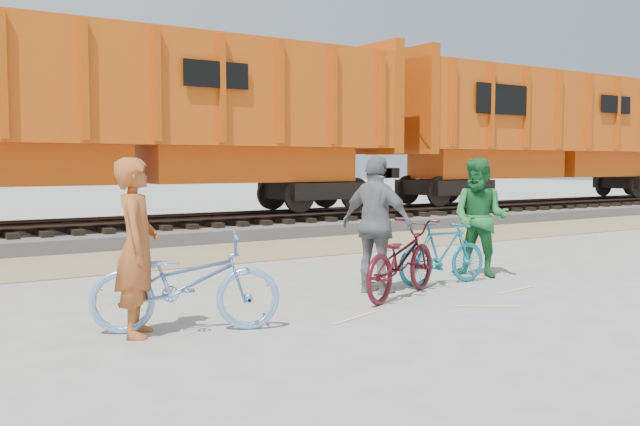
{
  "coord_description": "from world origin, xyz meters",
  "views": [
    {
      "loc": [
        -5.95,
        -7.51,
        1.83
      ],
      "look_at": [
        0.01,
        1.5,
        1.07
      ],
      "focal_mm": 40.0,
      "sensor_mm": 36.0,
      "label": 1
    }
  ],
  "objects_px": {
    "person_woman": "(377,224)",
    "hopper_car_right": "(551,130)",
    "bicycle_teal": "(442,253)",
    "person_solo": "(137,247)",
    "bicycle_maroon": "(401,259)",
    "person_man": "(480,218)",
    "bicycle_blue": "(186,283)",
    "hopper_car_center": "(134,113)"
  },
  "relations": [
    {
      "from": "hopper_car_center",
      "to": "bicycle_maroon",
      "type": "xyz_separation_m",
      "value": [
        0.59,
        -9.07,
        -2.49
      ]
    },
    {
      "from": "person_solo",
      "to": "bicycle_maroon",
      "type": "bearing_deg",
      "value": -62.5
    },
    {
      "from": "bicycle_teal",
      "to": "person_solo",
      "type": "distance_m",
      "value": 4.97
    },
    {
      "from": "bicycle_blue",
      "to": "person_man",
      "type": "height_order",
      "value": "person_man"
    },
    {
      "from": "hopper_car_center",
      "to": "person_solo",
      "type": "height_order",
      "value": "hopper_car_center"
    },
    {
      "from": "bicycle_teal",
      "to": "hopper_car_center",
      "type": "bearing_deg",
      "value": 16.69
    },
    {
      "from": "hopper_car_right",
      "to": "person_woman",
      "type": "relative_size",
      "value": 7.2
    },
    {
      "from": "hopper_car_right",
      "to": "bicycle_maroon",
      "type": "bearing_deg",
      "value": -147.82
    },
    {
      "from": "person_woman",
      "to": "person_man",
      "type": "bearing_deg",
      "value": -102.05
    },
    {
      "from": "person_man",
      "to": "person_woman",
      "type": "bearing_deg",
      "value": -110.49
    },
    {
      "from": "bicycle_teal",
      "to": "person_solo",
      "type": "bearing_deg",
      "value": 101.93
    },
    {
      "from": "person_man",
      "to": "person_woman",
      "type": "height_order",
      "value": "person_woman"
    },
    {
      "from": "person_woman",
      "to": "hopper_car_right",
      "type": "bearing_deg",
      "value": -76.93
    },
    {
      "from": "bicycle_blue",
      "to": "hopper_car_center",
      "type": "bearing_deg",
      "value": 8.45
    },
    {
      "from": "person_solo",
      "to": "person_woman",
      "type": "xyz_separation_m",
      "value": [
        3.63,
        0.55,
        0.03
      ]
    },
    {
      "from": "hopper_car_right",
      "to": "hopper_car_center",
      "type": "bearing_deg",
      "value": 180.0
    },
    {
      "from": "bicycle_maroon",
      "to": "bicycle_blue",
      "type": "bearing_deg",
      "value": 69.58
    },
    {
      "from": "hopper_car_center",
      "to": "hopper_car_right",
      "type": "bearing_deg",
      "value": 0.0
    },
    {
      "from": "bicycle_maroon",
      "to": "person_solo",
      "type": "distance_m",
      "value": 3.76
    },
    {
      "from": "bicycle_teal",
      "to": "person_man",
      "type": "xyz_separation_m",
      "value": [
        1.0,
        0.2,
        0.48
      ]
    },
    {
      "from": "hopper_car_center",
      "to": "hopper_car_right",
      "type": "xyz_separation_m",
      "value": [
        15.0,
        0.0,
        0.0
      ]
    },
    {
      "from": "bicycle_maroon",
      "to": "hopper_car_right",
      "type": "bearing_deg",
      "value": -82.72
    },
    {
      "from": "bicycle_maroon",
      "to": "person_man",
      "type": "bearing_deg",
      "value": -98.78
    },
    {
      "from": "hopper_car_right",
      "to": "bicycle_blue",
      "type": "height_order",
      "value": "hopper_car_right"
    },
    {
      "from": "hopper_car_center",
      "to": "person_man",
      "type": "distance_m",
      "value": 9.12
    },
    {
      "from": "hopper_car_center",
      "to": "hopper_car_right",
      "type": "relative_size",
      "value": 1.0
    },
    {
      "from": "bicycle_teal",
      "to": "person_woman",
      "type": "height_order",
      "value": "person_woman"
    },
    {
      "from": "person_man",
      "to": "hopper_car_right",
      "type": "bearing_deg",
      "value": 98.37
    },
    {
      "from": "bicycle_blue",
      "to": "person_woman",
      "type": "distance_m",
      "value": 3.23
    },
    {
      "from": "bicycle_blue",
      "to": "person_solo",
      "type": "relative_size",
      "value": 1.08
    },
    {
      "from": "hopper_car_center",
      "to": "bicycle_teal",
      "type": "distance_m",
      "value": 9.17
    },
    {
      "from": "bicycle_blue",
      "to": "person_woman",
      "type": "relative_size",
      "value": 1.05
    },
    {
      "from": "bicycle_blue",
      "to": "person_man",
      "type": "bearing_deg",
      "value": -56.43
    },
    {
      "from": "person_solo",
      "to": "person_man",
      "type": "xyz_separation_m",
      "value": [
        5.91,
        0.78,
        0.01
      ]
    },
    {
      "from": "hopper_car_center",
      "to": "person_man",
      "type": "relative_size",
      "value": 7.32
    },
    {
      "from": "person_man",
      "to": "bicycle_maroon",
      "type": "bearing_deg",
      "value": -100.1
    },
    {
      "from": "hopper_car_center",
      "to": "person_woman",
      "type": "distance_m",
      "value": 8.92
    },
    {
      "from": "hopper_car_right",
      "to": "bicycle_teal",
      "type": "bearing_deg",
      "value": -146.87
    },
    {
      "from": "hopper_car_right",
      "to": "person_solo",
      "type": "relative_size",
      "value": 7.42
    },
    {
      "from": "hopper_car_center",
      "to": "bicycle_teal",
      "type": "height_order",
      "value": "hopper_car_center"
    },
    {
      "from": "person_man",
      "to": "person_woman",
      "type": "xyz_separation_m",
      "value": [
        -2.27,
        -0.23,
        0.02
      ]
    },
    {
      "from": "hopper_car_center",
      "to": "bicycle_blue",
      "type": "height_order",
      "value": "hopper_car_center"
    }
  ]
}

